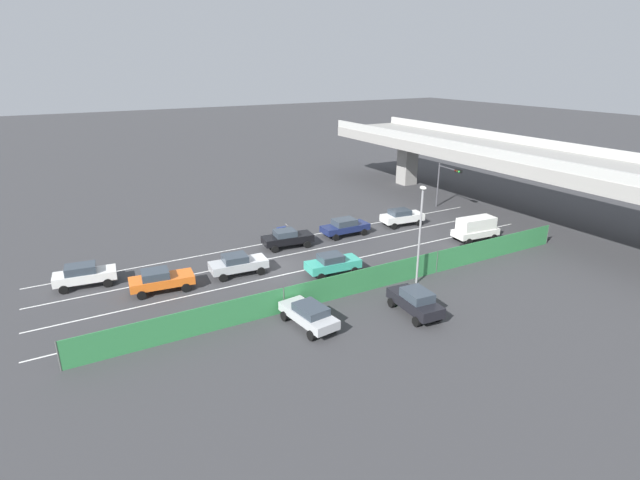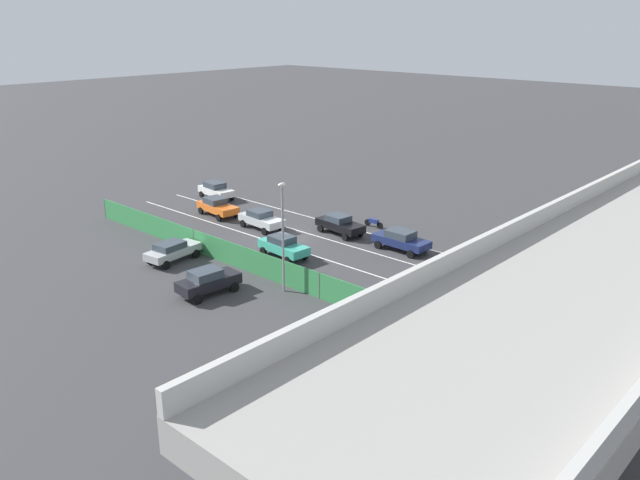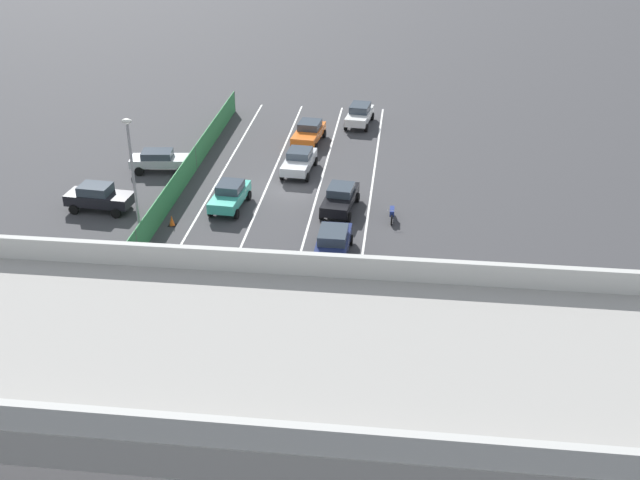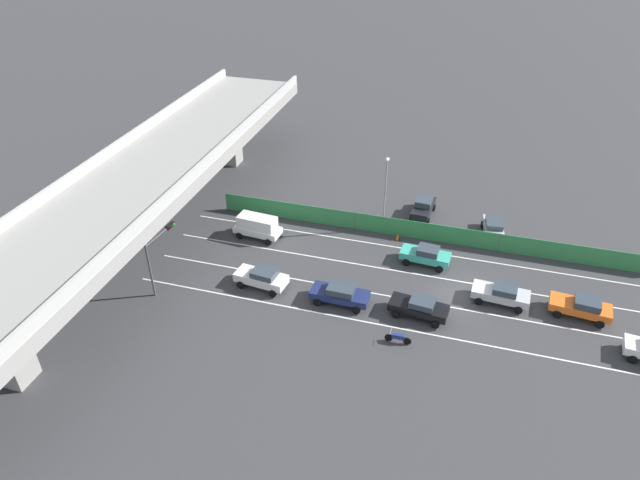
% 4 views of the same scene
% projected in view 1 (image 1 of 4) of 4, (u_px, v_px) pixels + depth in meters
% --- Properties ---
extents(ground_plane, '(300.00, 300.00, 0.00)m').
position_uv_depth(ground_plane, '(275.00, 267.00, 39.98)').
color(ground_plane, '#38383A').
extents(lane_line_left_edge, '(0.14, 43.85, 0.01)m').
position_uv_depth(lane_line_left_edge, '(289.00, 239.00, 46.20)').
color(lane_line_left_edge, silver).
rests_on(lane_line_left_edge, ground).
extents(lane_line_mid_left, '(0.14, 43.85, 0.01)m').
position_uv_depth(lane_line_mid_left, '(307.00, 251.00, 43.27)').
color(lane_line_mid_left, silver).
rests_on(lane_line_mid_left, ground).
extents(lane_line_mid_right, '(0.14, 43.85, 0.01)m').
position_uv_depth(lane_line_mid_right, '(328.00, 265.00, 40.33)').
color(lane_line_mid_right, silver).
rests_on(lane_line_mid_right, ground).
extents(lane_line_right_edge, '(0.14, 43.85, 0.01)m').
position_uv_depth(lane_line_right_edge, '(351.00, 281.00, 37.40)').
color(lane_line_right_edge, silver).
rests_on(lane_line_right_edge, ground).
extents(elevated_overpass, '(55.02, 9.89, 7.83)m').
position_uv_depth(elevated_overpass, '(518.00, 160.00, 50.86)').
color(elevated_overpass, gray).
rests_on(elevated_overpass, ground).
extents(green_fence, '(0.10, 39.95, 1.80)m').
position_uv_depth(green_fence, '(367.00, 279.00, 35.46)').
color(green_fence, '#338447').
rests_on(green_fence, ground).
extents(car_van_white, '(2.30, 4.47, 2.17)m').
position_uv_depth(car_van_white, '(476.00, 228.00, 45.56)').
color(car_van_white, silver).
rests_on(car_van_white, ground).
extents(car_taxi_teal, '(2.20, 4.37, 1.67)m').
position_uv_depth(car_taxi_teal, '(332.00, 263.00, 38.30)').
color(car_taxi_teal, teal).
rests_on(car_taxi_teal, ground).
extents(car_taxi_orange, '(2.42, 4.64, 1.64)m').
position_uv_depth(car_taxi_orange, '(160.00, 279.00, 35.46)').
color(car_taxi_orange, orange).
rests_on(car_taxi_orange, ground).
extents(car_hatchback_white, '(2.35, 4.48, 1.67)m').
position_uv_depth(car_hatchback_white, '(402.00, 216.00, 49.86)').
color(car_hatchback_white, silver).
rests_on(car_hatchback_white, ground).
extents(car_sedan_navy, '(2.07, 4.65, 1.64)m').
position_uv_depth(car_sedan_navy, '(345.00, 226.00, 46.92)').
color(car_sedan_navy, navy).
rests_on(car_sedan_navy, ground).
extents(car_sedan_silver, '(2.29, 4.53, 1.63)m').
position_uv_depth(car_sedan_silver, '(238.00, 264.00, 38.28)').
color(car_sedan_silver, '#B7BABC').
rests_on(car_sedan_silver, ground).
extents(car_sedan_white, '(2.31, 4.47, 1.69)m').
position_uv_depth(car_sedan_white, '(84.00, 274.00, 36.23)').
color(car_sedan_white, white).
rests_on(car_sedan_white, ground).
extents(car_sedan_black, '(2.34, 4.64, 1.62)m').
position_uv_depth(car_sedan_black, '(287.00, 238.00, 43.91)').
color(car_sedan_black, black).
rests_on(car_sedan_black, ground).
extents(motorcycle, '(0.60, 1.95, 0.93)m').
position_uv_depth(motorcycle, '(281.00, 230.00, 47.29)').
color(motorcycle, black).
rests_on(motorcycle, ground).
extents(parked_wagon_silver, '(4.52, 2.33, 1.54)m').
position_uv_depth(parked_wagon_silver, '(309.00, 314.00, 30.65)').
color(parked_wagon_silver, '#B2B5B7').
rests_on(parked_wagon_silver, ground).
extents(parked_sedan_dark, '(4.35, 2.21, 1.76)m').
position_uv_depth(parked_sedan_dark, '(415.00, 301.00, 32.15)').
color(parked_sedan_dark, black).
rests_on(parked_sedan_dark, ground).
extents(traffic_light, '(3.82, 0.69, 5.04)m').
position_uv_depth(traffic_light, '(446.00, 178.00, 54.33)').
color(traffic_light, '#47474C').
rests_on(traffic_light, ground).
extents(street_lamp, '(0.60, 0.36, 7.46)m').
position_uv_depth(street_lamp, '(420.00, 226.00, 35.55)').
color(street_lamp, gray).
rests_on(street_lamp, ground).
extents(traffic_cone, '(0.47, 0.47, 0.68)m').
position_uv_depth(traffic_cone, '(386.00, 276.00, 37.39)').
color(traffic_cone, orange).
rests_on(traffic_cone, ground).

